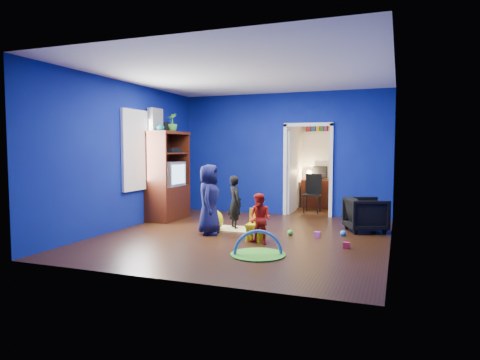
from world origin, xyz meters
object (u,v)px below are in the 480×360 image
(study_desk, at_px, (319,194))
(toddler_red, at_px, (260,219))
(child_black, at_px, (235,202))
(vase, at_px, (160,127))
(tv_armoire, at_px, (168,176))
(kid_chair, at_px, (255,226))
(hopper_ball, at_px, (212,220))
(crt_tv, at_px, (169,174))
(play_mat, at_px, (258,255))
(child_navy, at_px, (209,199))
(armchair, at_px, (366,215))
(folding_chair, at_px, (312,194))

(study_desk, bearing_deg, toddler_red, -91.66)
(child_black, distance_m, toddler_red, 1.39)
(child_black, bearing_deg, vase, 38.22)
(tv_armoire, xyz_separation_m, kid_chair, (2.53, -1.44, -0.73))
(vase, distance_m, hopper_ball, 2.46)
(toddler_red, relative_size, crt_tv, 1.21)
(child_black, relative_size, play_mat, 1.29)
(child_navy, bearing_deg, kid_chair, -119.28)
(tv_armoire, height_order, hopper_ball, tv_armoire)
(child_black, xyz_separation_m, toddler_red, (0.86, -1.09, -0.11))
(armchair, height_order, folding_chair, folding_chair)
(tv_armoire, height_order, kid_chair, tv_armoire)
(kid_chair, bearing_deg, child_black, 124.67)
(child_navy, bearing_deg, tv_armoire, 37.81)
(crt_tv, distance_m, kid_chair, 2.98)
(vase, relative_size, study_desk, 0.22)
(tv_armoire, bearing_deg, vase, -90.00)
(child_black, height_order, child_navy, child_navy)
(toddler_red, height_order, vase, vase)
(vase, xyz_separation_m, tv_armoire, (0.00, 0.30, -1.07))
(crt_tv, bearing_deg, tv_armoire, 180.00)
(tv_armoire, bearing_deg, armchair, 1.04)
(play_mat, bearing_deg, vase, 144.28)
(toddler_red, distance_m, kid_chair, 0.30)
(child_black, height_order, folding_chair, child_black)
(folding_chair, bearing_deg, child_black, -110.20)
(armchair, distance_m, study_desk, 3.36)
(kid_chair, relative_size, play_mat, 0.61)
(folding_chair, bearing_deg, play_mat, -89.15)
(child_black, xyz_separation_m, crt_tv, (-1.78, 0.56, 0.49))
(armchair, bearing_deg, hopper_ball, 86.89)
(toddler_red, xyz_separation_m, crt_tv, (-2.64, 1.64, 0.60))
(hopper_ball, xyz_separation_m, folding_chair, (1.32, 3.10, 0.24))
(child_navy, distance_m, toddler_red, 1.24)
(play_mat, bearing_deg, child_navy, 138.35)
(kid_chair, bearing_deg, tv_armoire, 146.29)
(armchair, relative_size, crt_tv, 1.03)
(child_navy, bearing_deg, hopper_ball, -3.43)
(vase, relative_size, crt_tv, 0.27)
(play_mat, bearing_deg, hopper_ball, 133.95)
(child_navy, xyz_separation_m, study_desk, (1.27, 4.31, -0.27))
(vase, bearing_deg, child_navy, -29.80)
(armchair, height_order, kid_chair, armchair)
(toddler_red, xyz_separation_m, play_mat, (0.20, -0.73, -0.41))
(child_navy, xyz_separation_m, kid_chair, (0.98, -0.25, -0.40))
(armchair, relative_size, toddler_red, 0.85)
(armchair, bearing_deg, child_black, 81.22)
(child_black, height_order, play_mat, child_black)
(vase, xyz_separation_m, crt_tv, (0.04, 0.30, -1.03))
(toddler_red, height_order, play_mat, toddler_red)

